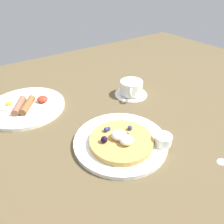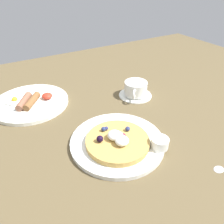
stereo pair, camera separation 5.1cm
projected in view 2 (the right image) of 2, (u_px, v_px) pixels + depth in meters
name	position (u px, v px, depth m)	size (l,w,h in m)	color
ground_plane	(101.00, 132.00, 0.68)	(2.08, 1.45, 0.03)	brown
pancake_plate	(117.00, 142.00, 0.61)	(0.27, 0.27, 0.01)	white
pancake_with_berries	(118.00, 140.00, 0.59)	(0.18, 0.18, 0.04)	tan
syrup_ramekin	(160.00, 143.00, 0.58)	(0.05, 0.05, 0.03)	white
breakfast_plate	(31.00, 103.00, 0.79)	(0.27, 0.27, 0.01)	white
fried_breakfast	(29.00, 100.00, 0.77)	(0.16, 0.12, 0.03)	brown
coffee_saucer	(135.00, 95.00, 0.84)	(0.13, 0.13, 0.01)	white
coffee_cup	(136.00, 88.00, 0.82)	(0.09, 0.10, 0.05)	white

